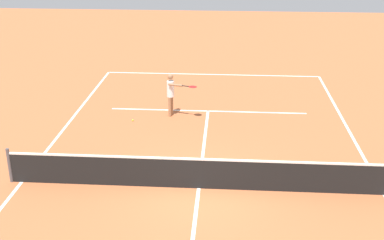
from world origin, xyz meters
name	(u,v)px	position (x,y,z in m)	size (l,w,h in m)	color
ground_plane	(199,188)	(0.00, 0.00, 0.00)	(60.00, 60.00, 0.00)	#B76038
court_lines	(199,188)	(0.00, 0.00, 0.00)	(10.58, 22.95, 0.01)	white
tennis_net	(199,173)	(0.00, 0.00, 0.50)	(11.18, 0.10, 1.07)	#4C4C51
player_serving	(172,91)	(1.39, -5.67, 1.02)	(1.22, 0.83, 1.71)	#9E704C
tennis_ball	(133,120)	(2.83, -4.99, 0.03)	(0.07, 0.07, 0.07)	#CCE033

